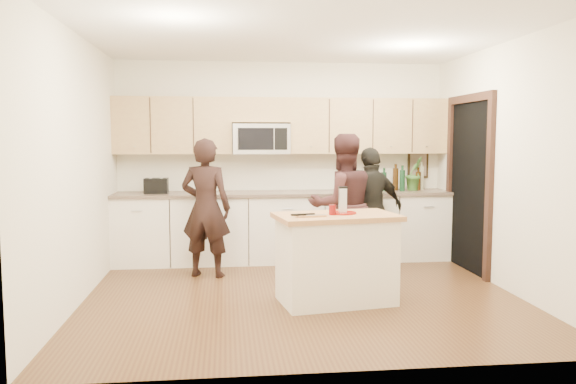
{
  "coord_description": "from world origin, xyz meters",
  "views": [
    {
      "loc": [
        -0.79,
        -5.78,
        1.65
      ],
      "look_at": [
        -0.1,
        0.35,
        1.07
      ],
      "focal_mm": 35.0,
      "sensor_mm": 36.0,
      "label": 1
    }
  ],
  "objects": [
    {
      "name": "island",
      "position": [
        0.31,
        -0.31,
        0.45
      ],
      "size": [
        1.3,
        0.88,
        0.9
      ],
      "rotation": [
        0.0,
        0.0,
        0.16
      ],
      "color": "white",
      "rests_on": "ground"
    },
    {
      "name": "orchid",
      "position": [
        1.81,
        1.72,
        1.17
      ],
      "size": [
        0.32,
        0.3,
        0.47
      ],
      "primitive_type": "imported",
      "rotation": [
        0.0,
        0.0,
        0.44
      ],
      "color": "#447D32",
      "rests_on": "back_cabinetry"
    },
    {
      "name": "woman_left",
      "position": [
        -1.03,
        0.93,
        0.83
      ],
      "size": [
        0.69,
        0.55,
        1.66
      ],
      "primitive_type": "imported",
      "rotation": [
        0.0,
        0.0,
        2.85
      ],
      "color": "black",
      "rests_on": "ground"
    },
    {
      "name": "toaster",
      "position": [
        -1.69,
        1.67,
        1.04
      ],
      "size": [
        0.3,
        0.22,
        0.2
      ],
      "color": "black",
      "rests_on": "back_cabinetry"
    },
    {
      "name": "microwave",
      "position": [
        -0.31,
        1.8,
        1.65
      ],
      "size": [
        0.76,
        0.41,
        0.4
      ],
      "color": "silver",
      "rests_on": "ground"
    },
    {
      "name": "drink_glass",
      "position": [
        0.26,
        -0.35,
        0.95
      ],
      "size": [
        0.07,
        0.07,
        0.1
      ],
      "primitive_type": "cylinder",
      "color": "maroon",
      "rests_on": "island"
    },
    {
      "name": "knife",
      "position": [
        0.08,
        -0.49,
        0.92
      ],
      "size": [
        0.2,
        0.05,
        0.01
      ],
      "primitive_type": "cube",
      "rotation": [
        0.0,
        0.0,
        0.16
      ],
      "color": "silver",
      "rests_on": "cutting_board"
    },
    {
      "name": "upper_cabinetry",
      "position": [
        0.03,
        1.83,
        1.84
      ],
      "size": [
        4.5,
        0.33,
        0.75
      ],
      "color": "tan",
      "rests_on": "ground"
    },
    {
      "name": "woman_center",
      "position": [
        0.59,
        0.74,
        0.86
      ],
      "size": [
        0.92,
        0.77,
        1.71
      ],
      "primitive_type": "imported",
      "rotation": [
        0.0,
        0.0,
        3.3
      ],
      "color": "#311918",
      "rests_on": "ground"
    },
    {
      "name": "box_grater",
      "position": [
        0.38,
        -0.28,
        1.05
      ],
      "size": [
        0.09,
        0.06,
        0.26
      ],
      "color": "silver",
      "rests_on": "red_plate"
    },
    {
      "name": "back_cabinetry",
      "position": [
        0.0,
        1.69,
        0.47
      ],
      "size": [
        4.5,
        0.66,
        0.94
      ],
      "color": "white",
      "rests_on": "ground"
    },
    {
      "name": "woman_right",
      "position": [
        1.03,
        1.06,
        0.77
      ],
      "size": [
        0.98,
        0.67,
        1.55
      ],
      "primitive_type": "imported",
      "rotation": [
        0.0,
        0.0,
        3.49
      ],
      "color": "black",
      "rests_on": "ground"
    },
    {
      "name": "cutting_board",
      "position": [
        0.02,
        -0.42,
        0.91
      ],
      "size": [
        0.31,
        0.24,
        0.02
      ],
      "primitive_type": "cube",
      "rotation": [
        0.0,
        0.0,
        0.16
      ],
      "color": "#BC7B4E",
      "rests_on": "island"
    },
    {
      "name": "doorway",
      "position": [
        2.23,
        0.9,
        1.16
      ],
      "size": [
        0.06,
        1.25,
        2.2
      ],
      "color": "black",
      "rests_on": "ground"
    },
    {
      "name": "room_shell",
      "position": [
        0.0,
        0.0,
        1.73
      ],
      "size": [
        4.52,
        4.02,
        2.71
      ],
      "color": "beige",
      "rests_on": "ground"
    },
    {
      "name": "tongs",
      "position": [
        -0.05,
        -0.48,
        0.93
      ],
      "size": [
        0.24,
        0.07,
        0.02
      ],
      "primitive_type": "cube",
      "rotation": [
        0.0,
        0.0,
        0.16
      ],
      "color": "black",
      "rests_on": "cutting_board"
    },
    {
      "name": "dish_towel",
      "position": [
        -0.95,
        1.5,
        0.8
      ],
      "size": [
        0.34,
        0.6,
        0.48
      ],
      "color": "white",
      "rests_on": "ground"
    },
    {
      "name": "red_plate",
      "position": [
        0.38,
        -0.27,
        0.91
      ],
      "size": [
        0.28,
        0.28,
        0.02
      ],
      "primitive_type": "cylinder",
      "color": "maroon",
      "rests_on": "island"
    },
    {
      "name": "framed_picture",
      "position": [
        1.95,
        1.98,
        1.28
      ],
      "size": [
        0.3,
        0.03,
        0.38
      ],
      "color": "black",
      "rests_on": "ground"
    },
    {
      "name": "bottle_cluster",
      "position": [
        1.68,
        1.72,
        1.12
      ],
      "size": [
        0.63,
        0.27,
        0.39
      ],
      "color": "black",
      "rests_on": "back_cabinetry"
    },
    {
      "name": "floor",
      "position": [
        0.0,
        0.0,
        0.0
      ],
      "size": [
        4.5,
        4.5,
        0.0
      ],
      "primitive_type": "plane",
      "color": "#54391C",
      "rests_on": "ground"
    }
  ]
}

